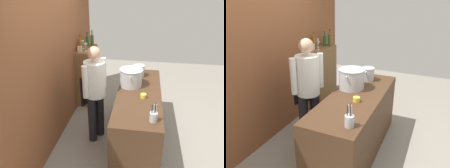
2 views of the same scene
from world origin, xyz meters
TOP-DOWN VIEW (x-y plane):
  - ground_plane at (0.00, 0.00)m, footprint 8.00×8.00m
  - brick_back_panel at (0.00, 1.40)m, footprint 4.40×0.10m
  - prep_counter at (0.00, 0.00)m, footprint 2.00×0.70m
  - bar_cabinet at (1.21, 1.19)m, footprint 0.76×0.32m
  - chef at (-0.10, 0.71)m, footprint 0.48×0.41m
  - stockpot_large at (0.24, 0.16)m, footprint 0.45×0.39m
  - stockpot_small at (0.66, 0.04)m, footprint 0.28×0.21m
  - utensil_crock at (-0.77, -0.21)m, footprint 0.10×0.10m
  - butter_jar at (-0.17, -0.07)m, footprint 0.09×0.09m
  - wine_bottle_olive at (1.44, 1.11)m, footprint 0.08×0.08m
  - wine_bottle_amber at (1.08, 1.27)m, footprint 0.06×0.06m
  - wine_bottle_green at (1.41, 1.21)m, footprint 0.07×0.07m
  - wine_glass_short at (1.19, 1.26)m, footprint 0.07×0.07m
  - wine_glass_wide at (1.01, 1.15)m, footprint 0.08×0.08m
  - spice_tin_cream at (0.97, 1.26)m, footprint 0.08×0.08m

SIDE VIEW (x-z plane):
  - ground_plane at x=0.00m, z-range 0.00..0.00m
  - prep_counter at x=0.00m, z-range 0.00..0.90m
  - bar_cabinet at x=1.21m, z-range 0.00..1.22m
  - butter_jar at x=-0.17m, z-range 0.90..0.96m
  - chef at x=-0.10m, z-range 0.13..1.79m
  - utensil_crock at x=-0.77m, z-range 0.83..1.11m
  - stockpot_small at x=0.66m, z-range 0.90..1.11m
  - stockpot_large at x=0.24m, z-range 0.90..1.20m
  - spice_tin_cream at x=0.97m, z-range 1.22..1.33m
  - wine_bottle_green at x=1.41m, z-range 1.18..1.47m
  - wine_bottle_amber at x=1.08m, z-range 1.19..1.50m
  - wine_glass_wide at x=1.01m, z-range 1.26..1.43m
  - wine_bottle_olive at x=1.44m, z-range 1.18..1.51m
  - wine_glass_short at x=1.19m, z-range 1.26..1.43m
  - brick_back_panel at x=0.00m, z-range 0.00..3.00m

